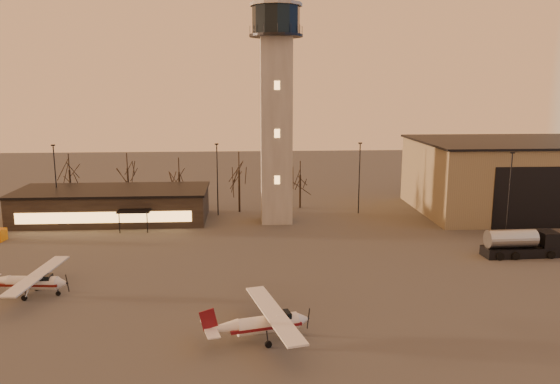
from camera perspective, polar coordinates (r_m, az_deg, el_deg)
The scene contains 9 objects.
ground at distance 45.17m, azimuth 1.83°, elevation -12.40°, with size 220.00×220.00×0.00m, color #3E3B39.
control_tower at distance 71.36m, azimuth -0.40°, elevation 9.74°, with size 6.80×6.80×32.60m.
hangar at distance 86.16m, azimuth 24.11°, elevation 1.54°, with size 30.60×20.60×10.30m.
terminal at distance 77.03m, azimuth -17.04°, elevation -1.27°, with size 25.40×12.20×4.30m.
light_poles at distance 73.46m, azimuth -0.05°, elevation 1.22°, with size 58.50×12.25×10.14m.
tree_row at distance 81.86m, azimuth -10.39°, elevation 2.43°, with size 37.20×9.20×8.80m.
cessna_front at distance 40.29m, azimuth -1.15°, elevation -13.86°, with size 8.51×10.62×2.93m.
cessna_rear at distance 52.53m, azimuth -24.27°, elevation -8.85°, with size 8.18×10.32×2.84m.
fuel_truck at distance 63.94m, azimuth 23.81°, elevation -5.14°, with size 8.06×2.85×2.96m.
Camera 1 is at (-4.02, -41.23, 18.00)m, focal length 35.00 mm.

